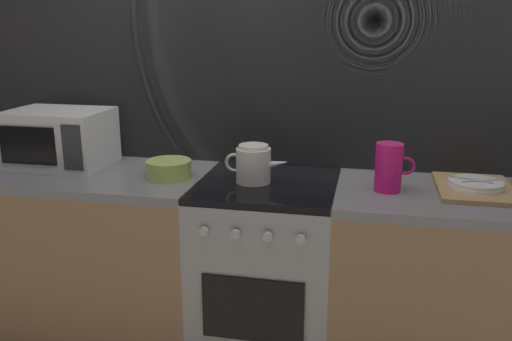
{
  "coord_description": "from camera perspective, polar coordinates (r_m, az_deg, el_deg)",
  "views": [
    {
      "loc": [
        0.42,
        -2.2,
        1.58
      ],
      "look_at": [
        -0.05,
        0.0,
        0.95
      ],
      "focal_mm": 37.8,
      "sensor_mm": 36.0,
      "label": 1
    }
  ],
  "objects": [
    {
      "name": "stove_unit",
      "position": [
        2.51,
        1.13,
        -11.16
      ],
      "size": [
        0.6,
        0.63,
        0.9
      ],
      "color": "#9E9EA3",
      "rests_on": "ground_plane"
    },
    {
      "name": "mixing_bowl",
      "position": [
        2.43,
        -9.2,
        0.15
      ],
      "size": [
        0.2,
        0.2,
        0.08
      ],
      "primitive_type": "cylinder",
      "color": "#B7D166",
      "rests_on": "counter_left"
    },
    {
      "name": "counter_right",
      "position": [
        2.52,
        22.18,
        -12.25
      ],
      "size": [
        1.2,
        0.6,
        0.9
      ],
      "color": "#997251",
      "rests_on": "ground_plane"
    },
    {
      "name": "dish_pile",
      "position": [
        2.39,
        22.16,
        -1.63
      ],
      "size": [
        0.3,
        0.4,
        0.06
      ],
      "color": "tan",
      "rests_on": "counter_right"
    },
    {
      "name": "pitcher",
      "position": [
        2.26,
        13.91,
        0.34
      ],
      "size": [
        0.16,
        0.11,
        0.2
      ],
      "color": "#E5197A",
      "rests_on": "counter_right"
    },
    {
      "name": "kettle",
      "position": [
        2.32,
        -0.24,
        0.69
      ],
      "size": [
        0.28,
        0.15,
        0.17
      ],
      "color": "white",
      "rests_on": "stove_unit"
    },
    {
      "name": "microwave",
      "position": [
        2.74,
        -20.08,
        3.23
      ],
      "size": [
        0.46,
        0.35,
        0.27
      ],
      "color": "white",
      "rests_on": "counter_left"
    },
    {
      "name": "counter_left",
      "position": [
        2.8,
        -17.49,
        -8.92
      ],
      "size": [
        1.2,
        0.6,
        0.9
      ],
      "color": "#997251",
      "rests_on": "ground_plane"
    },
    {
      "name": "back_wall",
      "position": [
        2.58,
        2.59,
        7.18
      ],
      "size": [
        3.6,
        0.05,
        2.4
      ],
      "color": "gray",
      "rests_on": "ground_plane"
    }
  ]
}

